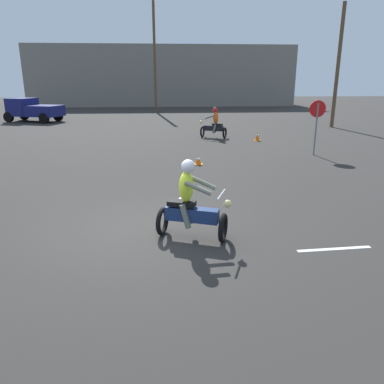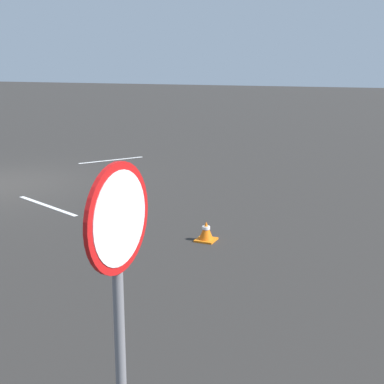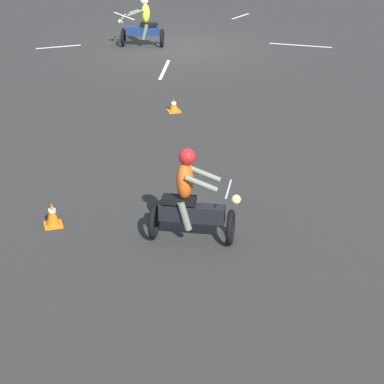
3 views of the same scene
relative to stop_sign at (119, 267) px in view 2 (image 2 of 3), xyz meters
The scene contains 4 objects.
stop_sign is the anchor object (origin of this frame).
traffic_cone_far_right 5.57m from the stop_sign, 163.69° to the right, with size 0.32×0.32×0.33m.
lane_stripe_n 8.15m from the stop_sign, 137.66° to the right, with size 0.10×2.18×0.01m, color silver.
lane_stripe_nw 13.20m from the stop_sign, 147.53° to the right, with size 0.10×2.11×0.01m, color silver.
Camera 2 is at (9.69, 9.51, 2.87)m, focal length 50.00 mm.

